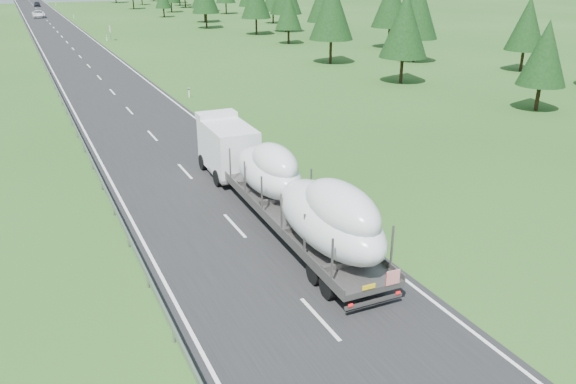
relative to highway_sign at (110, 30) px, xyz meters
name	(u,v)px	position (x,y,z in m)	size (l,w,h in m)	color
ground	(235,226)	(-7.20, -80.00, -1.81)	(400.00, 400.00, 0.00)	#254C19
road_surface	(57,31)	(-7.20, 20.00, -1.80)	(10.00, 400.00, 0.02)	black
guardrail	(28,30)	(-12.50, 19.94, -1.21)	(0.10, 400.00, 0.76)	slate
marker_posts	(63,9)	(-0.70, 75.00, -1.27)	(0.13, 350.08, 1.00)	silver
highway_sign	(110,30)	(0.00, 0.00, 0.00)	(0.08, 0.90, 2.60)	slate
boat_truck	(284,184)	(-4.89, -81.01, 0.44)	(3.19, 19.44, 4.22)	silver
distant_van	(39,14)	(-8.41, 55.35, -0.95)	(2.86, 6.21, 1.73)	white
distant_car_dark	(37,4)	(-6.31, 99.61, -1.01)	(1.88, 4.66, 1.59)	black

